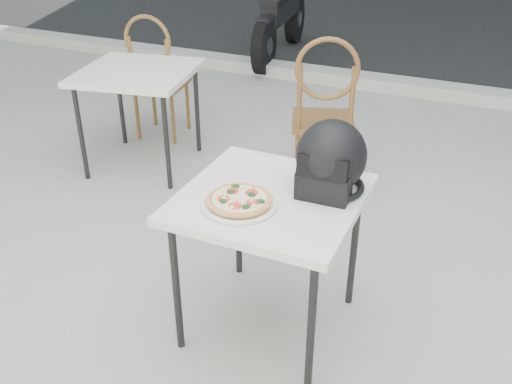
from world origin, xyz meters
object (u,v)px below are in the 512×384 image
at_px(pizza, 239,200).
at_px(cafe_table_side, 137,79).
at_px(cafe_chair_side, 156,71).
at_px(cafe_chair_main, 324,106).
at_px(helmet, 330,161).
at_px(plate, 239,204).
at_px(motorcycle, 281,19).
at_px(cafe_table_main, 271,208).

xyz_separation_m(pizza, cafe_table_side, (-1.39, 1.32, -0.08)).
distance_m(pizza, cafe_chair_side, 2.36).
relative_size(cafe_chair_main, cafe_chair_side, 1.06).
distance_m(helmet, cafe_table_side, 1.98).
relative_size(helmet, cafe_table_side, 0.37).
relative_size(plate, pizza, 1.14).
bearing_deg(plate, pizza, 54.06).
xyz_separation_m(plate, cafe_chair_main, (-0.12, 1.50, -0.13)).
bearing_deg(motorcycle, cafe_chair_main, -70.13).
bearing_deg(helmet, cafe_chair_main, 106.94).
bearing_deg(motorcycle, cafe_chair_side, -97.26).
height_order(cafe_table_main, helmet, helmet).
height_order(cafe_table_main, pizza, pizza).
relative_size(cafe_table_main, motorcycle, 0.38).
distance_m(plate, pizza, 0.02).
bearing_deg(cafe_chair_main, pizza, 75.07).
bearing_deg(cafe_chair_side, plate, 123.33).
bearing_deg(plate, motorcycle, 109.64).
bearing_deg(plate, cafe_chair_main, 94.76).
bearing_deg(cafe_table_side, motorcycle, 92.67).
bearing_deg(cafe_chair_side, motorcycle, -98.26).
distance_m(cafe_table_main, plate, 0.17).
distance_m(cafe_chair_main, motorcycle, 3.13).
relative_size(cafe_table_main, helmet, 2.33).
xyz_separation_m(cafe_chair_main, cafe_chair_side, (-1.43, 0.28, -0.03)).
distance_m(cafe_table_main, cafe_chair_side, 2.31).
bearing_deg(helmet, pizza, -137.23).
relative_size(cafe_table_main, cafe_table_side, 0.85).
height_order(plate, pizza, pizza).
height_order(cafe_table_side, motorcycle, motorcycle).
distance_m(helmet, cafe_chair_side, 2.38).
bearing_deg(helmet, plate, -137.22).
distance_m(helmet, cafe_chair_main, 1.31).
bearing_deg(cafe_chair_main, motorcycle, -82.97).
height_order(cafe_table_main, motorcycle, motorcycle).
xyz_separation_m(plate, motorcycle, (-1.53, 4.29, -0.28)).
bearing_deg(cafe_chair_side, pizza, 123.34).
distance_m(plate, helmet, 0.41).
distance_m(helmet, motorcycle, 4.43).
distance_m(plate, cafe_chair_main, 1.51).
xyz_separation_m(pizza, helmet, (0.28, 0.28, 0.10)).
distance_m(pizza, motorcycle, 4.57).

